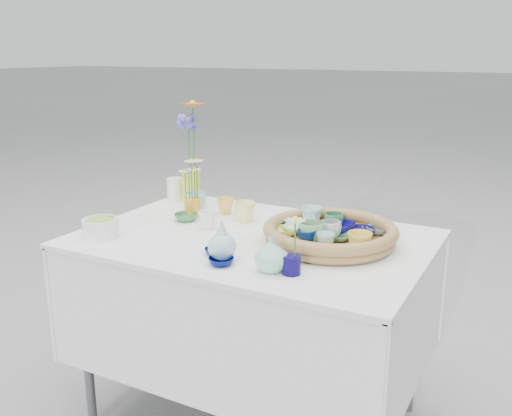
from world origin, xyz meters
The scene contains 34 objects.
ground centered at (0.00, 0.00, 0.00)m, with size 80.00×80.00×0.00m, color gray.
display_table centered at (0.00, 0.00, 0.00)m, with size 1.26×0.86×0.77m, color white, non-canonical shape.
wicker_tray centered at (0.28, 0.05, 0.80)m, with size 0.47×0.47×0.08m, color olive, non-canonical shape.
tray_ceramic_0 centered at (0.28, 0.14, 0.80)m, with size 0.12×0.12×0.04m, color navy.
tray_ceramic_1 centered at (0.36, 0.13, 0.80)m, with size 0.10×0.10×0.03m, color #150D46.
tray_ceramic_2 centered at (0.42, -0.05, 0.82)m, with size 0.08×0.08×0.08m, color yellow.
tray_ceramic_3 centered at (0.30, 0.06, 0.80)m, with size 0.11×0.11×0.03m, color #43714D.
tray_ceramic_4 centered at (0.23, -0.01, 0.82)m, with size 0.10×0.10×0.07m, color #7FB77C.
tray_ceramic_5 centered at (0.15, 0.08, 0.80)m, with size 0.12×0.12×0.03m, color #8BD9D6.
tray_ceramic_6 centered at (0.16, 0.16, 0.82)m, with size 0.08×0.08×0.08m, color #ACD2CC.
tray_ceramic_7 centered at (0.27, 0.07, 0.81)m, with size 0.08×0.08×0.06m, color silver.
tray_ceramic_8 centered at (0.41, 0.20, 0.80)m, with size 0.09×0.09×0.03m, color #98C9F5.
tray_ceramic_9 centered at (0.24, -0.06, 0.81)m, with size 0.06×0.06×0.06m, color navy.
tray_ceramic_10 centered at (0.12, 0.01, 0.80)m, with size 0.09×0.09×0.03m, color #FFF670.
tray_ceramic_11 centered at (0.30, -0.06, 0.81)m, with size 0.06×0.06×0.06m, color #A1DBD4.
tray_ceramic_12 centered at (0.24, 0.19, 0.81)m, with size 0.07×0.07×0.06m, color #337E4C.
loose_ceramic_0 centered at (-0.25, 0.22, 0.80)m, with size 0.07×0.07×0.07m, color #F9C44E.
loose_ceramic_1 centered at (-0.12, 0.16, 0.80)m, with size 0.09×0.09×0.08m, color #FEFB83.
loose_ceramic_2 centered at (-0.34, 0.05, 0.78)m, with size 0.09×0.09×0.03m, color #337C3F.
loose_ceramic_3 centered at (-0.20, 0.01, 0.80)m, with size 0.07×0.07×0.07m, color white.
loose_ceramic_4 centered at (-0.02, -0.23, 0.78)m, with size 0.07×0.07×0.02m, color navy.
loose_ceramic_5 centered at (-0.40, 0.21, 0.80)m, with size 0.09×0.09×0.07m, color #A4E8E3.
loose_ceramic_6 centered at (0.05, -0.30, 0.78)m, with size 0.08×0.08×0.03m, color #000B50.
fluted_bowl centered at (-0.49, -0.26, 0.80)m, with size 0.13×0.13×0.07m, color white, non-canonical shape.
bud_vase_paleblue centered at (0.03, -0.26, 0.84)m, with size 0.09×0.09×0.14m, color #AACEDD, non-canonical shape.
bud_vase_seafoam centered at (0.21, -0.27, 0.82)m, with size 0.11×0.11×0.11m, color #92DFBC.
bud_vase_cobalt centered at (0.28, -0.26, 0.79)m, with size 0.06×0.06×0.06m, color #090244.
single_daisy centered at (0.28, -0.26, 0.88)m, with size 0.07×0.07×0.13m, color silver, non-canonical shape.
tall_vase_yellow centered at (-0.47, 0.29, 0.84)m, with size 0.08×0.08×0.15m, color yellow.
gerbera centered at (-0.46, 0.30, 1.06)m, with size 0.12×0.12×0.31m, color #E64D0E, non-canonical shape.
hydrangea centered at (-0.48, 0.29, 1.02)m, with size 0.08×0.08×0.29m, color #463D96, non-canonical shape.
white_pitcher centered at (-0.57, 0.30, 0.82)m, with size 0.11×0.08×0.10m, color white, non-canonical shape.
daisy_cup centered at (-0.35, 0.12, 0.80)m, with size 0.07×0.07×0.07m, color gold.
daisy_posy centered at (-0.36, 0.13, 0.92)m, with size 0.08×0.08×0.17m, color white, non-canonical shape.
Camera 1 is at (0.95, -1.76, 1.43)m, focal length 40.00 mm.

